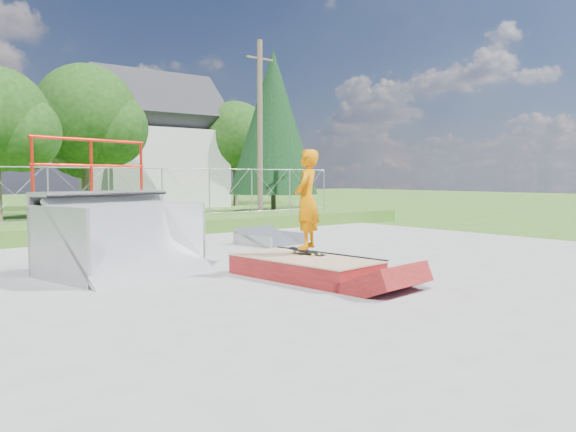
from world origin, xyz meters
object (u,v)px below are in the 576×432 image
object	(u,v)px
grind_box	(304,268)
skater	(307,203)
quarter_pipe	(125,207)
flat_bank_ramp	(270,237)

from	to	relation	value
grind_box	skater	xyz separation A→B (m)	(0.28, 0.26, 1.24)
quarter_pipe	grind_box	bearing A→B (deg)	-58.82
skater	quarter_pipe	bearing A→B (deg)	-73.78
grind_box	flat_bank_ramp	bearing A→B (deg)	53.39
flat_bank_ramp	skater	distance (m)	5.26
quarter_pipe	skater	size ratio (longest dim) A/B	1.41
grind_box	flat_bank_ramp	distance (m)	5.48
grind_box	flat_bank_ramp	size ratio (longest dim) A/B	1.93
quarter_pipe	flat_bank_ramp	xyz separation A→B (m)	(5.25, 2.22, -1.15)
grind_box	skater	distance (m)	1.30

